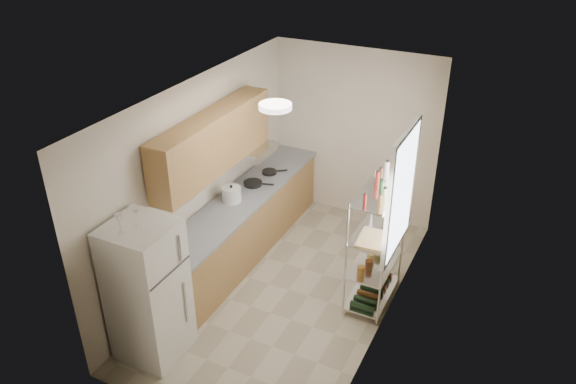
# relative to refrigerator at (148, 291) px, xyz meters

# --- Properties ---
(room) EXTENTS (2.52, 4.42, 2.62)m
(room) POSITION_rel_refrigerator_xyz_m (0.87, 1.57, 0.49)
(room) COLOR #B5AC93
(room) RESTS_ON ground
(counter_run) EXTENTS (0.63, 3.51, 0.90)m
(counter_run) POSITION_rel_refrigerator_xyz_m (-0.05, 2.01, -0.35)
(counter_run) COLOR #AC7E49
(counter_run) RESTS_ON ground
(upper_cabinets) EXTENTS (0.33, 2.20, 0.72)m
(upper_cabinets) POSITION_rel_refrigerator_xyz_m (-0.18, 1.67, 1.00)
(upper_cabinets) COLOR #AC7E49
(upper_cabinets) RESTS_ON room
(range_hood) EXTENTS (0.50, 0.60, 0.12)m
(range_hood) POSITION_rel_refrigerator_xyz_m (-0.13, 2.47, 0.58)
(range_hood) COLOR #B7BABC
(range_hood) RESTS_ON room
(window) EXTENTS (0.06, 1.00, 1.46)m
(window) POSITION_rel_refrigerator_xyz_m (2.10, 1.92, 0.74)
(window) COLOR white
(window) RESTS_ON room
(bakers_rack) EXTENTS (0.45, 0.90, 1.73)m
(bakers_rack) POSITION_rel_refrigerator_xyz_m (1.88, 1.87, 0.30)
(bakers_rack) COLOR silver
(bakers_rack) RESTS_ON ground
(ceiling_dome) EXTENTS (0.34, 0.34, 0.05)m
(ceiling_dome) POSITION_rel_refrigerator_xyz_m (0.87, 1.27, 1.76)
(ceiling_dome) COLOR white
(ceiling_dome) RESTS_ON room
(refrigerator) EXTENTS (0.66, 0.66, 1.61)m
(refrigerator) POSITION_rel_refrigerator_xyz_m (0.00, 0.00, 0.00)
(refrigerator) COLOR white
(refrigerator) RESTS_ON ground
(wine_glass_a) EXTENTS (0.08, 0.08, 0.22)m
(wine_glass_a) POSITION_rel_refrigerator_xyz_m (-0.06, -0.17, 0.91)
(wine_glass_a) COLOR silver
(wine_glass_a) RESTS_ON refrigerator
(wine_glass_b) EXTENTS (0.08, 0.08, 0.21)m
(wine_glass_b) POSITION_rel_refrigerator_xyz_m (0.00, 0.01, 0.91)
(wine_glass_b) COLOR silver
(wine_glass_b) RESTS_ON refrigerator
(rice_cooker) EXTENTS (0.25, 0.25, 0.20)m
(rice_cooker) POSITION_rel_refrigerator_xyz_m (-0.11, 1.89, 0.19)
(rice_cooker) COLOR white
(rice_cooker) RESTS_ON counter_run
(frying_pan_large) EXTENTS (0.32, 0.32, 0.04)m
(frying_pan_large) POSITION_rel_refrigerator_xyz_m (-0.08, 2.40, 0.12)
(frying_pan_large) COLOR black
(frying_pan_large) RESTS_ON counter_run
(frying_pan_small) EXTENTS (0.29, 0.29, 0.04)m
(frying_pan_small) POSITION_rel_refrigerator_xyz_m (-0.04, 2.81, 0.11)
(frying_pan_small) COLOR black
(frying_pan_small) RESTS_ON counter_run
(cutting_board) EXTENTS (0.36, 0.45, 0.03)m
(cutting_board) POSITION_rel_refrigerator_xyz_m (1.90, 1.65, 0.22)
(cutting_board) COLOR tan
(cutting_board) RESTS_ON bakers_rack
(espresso_machine) EXTENTS (0.23, 0.28, 0.28)m
(espresso_machine) POSITION_rel_refrigerator_xyz_m (1.95, 2.20, 0.34)
(espresso_machine) COLOR black
(espresso_machine) RESTS_ON bakers_rack
(storage_bag) EXTENTS (0.11, 0.15, 0.16)m
(storage_bag) POSITION_rel_refrigerator_xyz_m (1.79, 2.16, -0.17)
(storage_bag) COLOR #AE1517
(storage_bag) RESTS_ON bakers_rack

